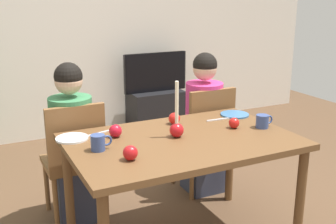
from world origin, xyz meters
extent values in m
cube|color=silver|center=(0.00, 2.60, 1.30)|extent=(6.40, 0.10, 2.60)
cube|color=brown|center=(0.00, 0.00, 0.73)|extent=(1.40, 0.90, 0.04)
cylinder|color=brown|center=(0.64, -0.39, 0.35)|extent=(0.06, 0.06, 0.71)
cylinder|color=brown|center=(-0.64, 0.39, 0.35)|extent=(0.06, 0.06, 0.71)
cylinder|color=brown|center=(0.64, 0.39, 0.35)|extent=(0.06, 0.06, 0.71)
cube|color=brown|center=(-0.54, 0.69, 0.43)|extent=(0.40, 0.40, 0.04)
cube|color=brown|center=(-0.54, 0.51, 0.68)|extent=(0.40, 0.04, 0.45)
cylinder|color=brown|center=(-0.37, 0.86, 0.21)|extent=(0.04, 0.04, 0.41)
cylinder|color=brown|center=(-0.71, 0.86, 0.21)|extent=(0.04, 0.04, 0.41)
cylinder|color=brown|center=(-0.37, 0.52, 0.21)|extent=(0.04, 0.04, 0.41)
cylinder|color=brown|center=(-0.71, 0.52, 0.21)|extent=(0.04, 0.04, 0.41)
cube|color=brown|center=(0.54, 0.69, 0.43)|extent=(0.40, 0.40, 0.04)
cube|color=brown|center=(0.54, 0.51, 0.68)|extent=(0.40, 0.04, 0.45)
cylinder|color=brown|center=(0.71, 0.86, 0.21)|extent=(0.04, 0.04, 0.41)
cylinder|color=brown|center=(0.37, 0.86, 0.21)|extent=(0.04, 0.04, 0.41)
cylinder|color=brown|center=(0.71, 0.52, 0.21)|extent=(0.04, 0.04, 0.41)
cylinder|color=brown|center=(0.37, 0.52, 0.21)|extent=(0.04, 0.04, 0.41)
cube|color=#33384C|center=(-0.54, 0.64, 0.23)|extent=(0.28, 0.28, 0.45)
cylinder|color=#387A4C|center=(-0.54, 0.64, 0.69)|extent=(0.30, 0.30, 0.48)
sphere|color=tan|center=(-0.54, 0.64, 1.04)|extent=(0.19, 0.19, 0.19)
sphere|color=black|center=(-0.54, 0.64, 1.07)|extent=(0.19, 0.19, 0.19)
cube|color=#33384C|center=(0.54, 0.64, 0.23)|extent=(0.28, 0.28, 0.45)
cylinder|color=#D1337A|center=(0.54, 0.64, 0.69)|extent=(0.30, 0.30, 0.48)
sphere|color=tan|center=(0.54, 0.64, 1.04)|extent=(0.19, 0.19, 0.19)
sphere|color=black|center=(0.54, 0.64, 1.07)|extent=(0.19, 0.19, 0.19)
cube|color=black|center=(0.86, 2.30, 0.24)|extent=(0.64, 0.40, 0.48)
cube|color=black|center=(0.86, 2.30, 0.71)|extent=(0.79, 0.04, 0.46)
cube|color=black|center=(0.86, 2.30, 0.71)|extent=(0.76, 0.05, 0.46)
sphere|color=red|center=(-0.02, 0.04, 0.80)|extent=(0.09, 0.09, 0.09)
cylinder|color=#EFE5C6|center=(-0.02, 0.04, 0.97)|extent=(0.02, 0.02, 0.27)
cylinder|color=silver|center=(-0.62, 0.29, 0.76)|extent=(0.20, 0.20, 0.01)
cylinder|color=teal|center=(0.59, 0.28, 0.76)|extent=(0.21, 0.21, 0.01)
cylinder|color=#33477F|center=(-0.53, 0.03, 0.80)|extent=(0.08, 0.08, 0.09)
torus|color=#33477F|center=(-0.48, 0.03, 0.80)|extent=(0.06, 0.01, 0.06)
cylinder|color=#33477F|center=(0.58, -0.04, 0.79)|extent=(0.08, 0.08, 0.09)
torus|color=#33477F|center=(0.64, -0.04, 0.80)|extent=(0.06, 0.01, 0.06)
cube|color=silver|center=(-0.44, 0.31, 0.75)|extent=(0.18, 0.06, 0.01)
cube|color=silver|center=(0.41, 0.23, 0.75)|extent=(0.18, 0.02, 0.01)
sphere|color=red|center=(0.41, 0.03, 0.79)|extent=(0.07, 0.07, 0.07)
sphere|color=#B41418|center=(-0.41, -0.18, 0.79)|extent=(0.08, 0.08, 0.08)
sphere|color=red|center=(0.09, 0.29, 0.79)|extent=(0.08, 0.08, 0.08)
sphere|color=red|center=(-0.36, 0.21, 0.79)|extent=(0.08, 0.08, 0.08)
camera|label=1|loc=(-1.16, -2.16, 1.63)|focal=44.76mm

